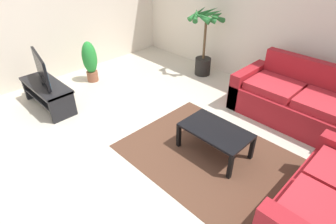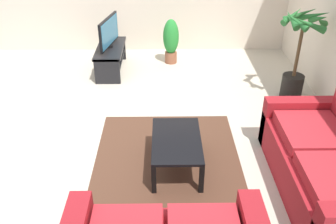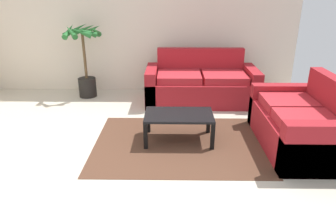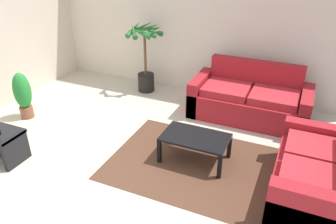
# 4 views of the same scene
# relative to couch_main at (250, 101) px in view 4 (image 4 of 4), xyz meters

# --- Properties ---
(ground_plane) EXTENTS (6.60, 6.60, 0.00)m
(ground_plane) POSITION_rel_couch_main_xyz_m (-1.15, -2.28, -0.30)
(ground_plane) COLOR beige
(wall_back) EXTENTS (6.00, 0.06, 2.70)m
(wall_back) POSITION_rel_couch_main_xyz_m (-1.15, 0.72, 1.05)
(wall_back) COLOR beige
(wall_back) RESTS_ON ground
(couch_main) EXTENTS (1.93, 0.90, 0.90)m
(couch_main) POSITION_rel_couch_main_xyz_m (0.00, 0.00, 0.00)
(couch_main) COLOR maroon
(couch_main) RESTS_ON ground
(couch_loveseat) EXTENTS (0.90, 1.55, 0.90)m
(couch_loveseat) POSITION_rel_couch_main_xyz_m (1.13, -1.68, -0.00)
(couch_loveseat) COLOR maroon
(couch_loveseat) RESTS_ON ground
(coffee_table) EXTENTS (0.89, 0.54, 0.38)m
(coffee_table) POSITION_rel_couch_main_xyz_m (-0.42, -1.55, 0.03)
(coffee_table) COLOR black
(coffee_table) RESTS_ON ground
(area_rug) EXTENTS (2.20, 1.70, 0.01)m
(area_rug) POSITION_rel_couch_main_xyz_m (-0.42, -1.65, -0.30)
(area_rug) COLOR #513323
(area_rug) RESTS_ON ground
(potted_palm) EXTENTS (0.73, 0.70, 1.35)m
(potted_palm) POSITION_rel_couch_main_xyz_m (-2.11, 0.28, 0.38)
(potted_palm) COLOR black
(potted_palm) RESTS_ON ground
(potted_plant_small) EXTENTS (0.28, 0.28, 0.81)m
(potted_plant_small) POSITION_rel_couch_main_xyz_m (-3.46, -1.55, 0.13)
(potted_plant_small) COLOR brown
(potted_plant_small) RESTS_ON ground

